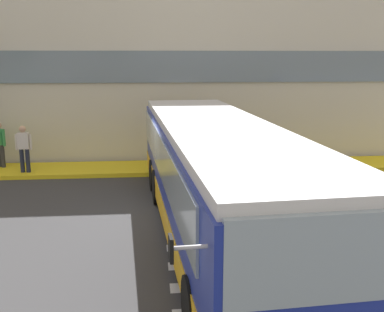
{
  "coord_description": "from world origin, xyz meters",
  "views": [
    {
      "loc": [
        -0.47,
        -11.85,
        4.19
      ],
      "look_at": [
        0.61,
        0.32,
        1.5
      ],
      "focal_mm": 42.42,
      "sensor_mm": 36.0,
      "label": 1
    }
  ],
  "objects_px": {
    "passenger_near_column": "(0,142)",
    "passenger_by_doorway": "(24,147)",
    "bus_main_foreground": "(217,181)",
    "safety_bollard_yellow": "(200,165)"
  },
  "relations": [
    {
      "from": "passenger_near_column",
      "to": "passenger_by_doorway",
      "type": "xyz_separation_m",
      "value": [
        1.1,
        -0.89,
        0.0
      ]
    },
    {
      "from": "passenger_near_column",
      "to": "passenger_by_doorway",
      "type": "bearing_deg",
      "value": -39.11
    },
    {
      "from": "bus_main_foreground",
      "to": "passenger_near_column",
      "type": "bearing_deg",
      "value": 135.98
    },
    {
      "from": "bus_main_foreground",
      "to": "passenger_near_column",
      "type": "distance_m",
      "value": 9.89
    },
    {
      "from": "bus_main_foreground",
      "to": "safety_bollard_yellow",
      "type": "height_order",
      "value": "bus_main_foreground"
    },
    {
      "from": "bus_main_foreground",
      "to": "passenger_near_column",
      "type": "xyz_separation_m",
      "value": [
        -7.11,
        6.87,
        -0.26
      ]
    },
    {
      "from": "passenger_by_doorway",
      "to": "safety_bollard_yellow",
      "type": "distance_m",
      "value": 6.24
    },
    {
      "from": "bus_main_foreground",
      "to": "safety_bollard_yellow",
      "type": "bearing_deg",
      "value": 88.26
    },
    {
      "from": "passenger_near_column",
      "to": "passenger_by_doorway",
      "type": "distance_m",
      "value": 1.42
    },
    {
      "from": "passenger_by_doorway",
      "to": "passenger_near_column",
      "type": "bearing_deg",
      "value": 140.89
    }
  ]
}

